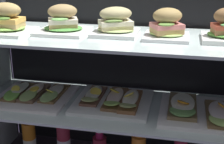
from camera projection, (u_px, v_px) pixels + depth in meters
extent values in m
cylinder|color=#333338|center=(8.00, 63.00, 1.75)|extent=(0.04, 0.04, 0.91)
cube|color=black|center=(122.00, 67.00, 1.63)|extent=(1.19, 0.01, 0.88)
cube|color=silver|center=(112.00, 107.00, 1.44)|extent=(1.21, 0.44, 0.01)
cube|color=silver|center=(112.00, 37.00, 1.34)|extent=(1.21, 0.44, 0.01)
cube|color=white|center=(8.00, 31.00, 1.39)|extent=(0.20, 0.20, 0.01)
ellipsoid|color=#89C152|center=(7.00, 28.00, 1.39)|extent=(0.15, 0.13, 0.02)
cube|color=tan|center=(7.00, 25.00, 1.38)|extent=(0.13, 0.09, 0.02)
cube|color=#F6BC57|center=(7.00, 20.00, 1.38)|extent=(0.13, 0.09, 0.02)
ellipsoid|color=olive|center=(1.00, 18.00, 1.34)|extent=(0.08, 0.03, 0.02)
ellipsoid|color=tan|center=(6.00, 10.00, 1.36)|extent=(0.13, 0.09, 0.06)
cube|color=white|center=(63.00, 31.00, 1.39)|extent=(0.21, 0.21, 0.01)
ellipsoid|color=#4E953F|center=(63.00, 28.00, 1.39)|extent=(0.16, 0.14, 0.01)
cube|color=tan|center=(63.00, 25.00, 1.39)|extent=(0.14, 0.12, 0.02)
cube|color=beige|center=(63.00, 21.00, 1.38)|extent=(0.14, 0.13, 0.02)
ellipsoid|color=#8ED66F|center=(60.00, 19.00, 1.34)|extent=(0.08, 0.05, 0.01)
ellipsoid|color=#A38553|center=(62.00, 11.00, 1.37)|extent=(0.15, 0.13, 0.06)
cube|color=white|center=(116.00, 33.00, 1.36)|extent=(0.18, 0.18, 0.02)
ellipsoid|color=#A6BE71|center=(116.00, 29.00, 1.35)|extent=(0.15, 0.13, 0.01)
cube|color=#D7C987|center=(116.00, 27.00, 1.35)|extent=(0.15, 0.13, 0.02)
cube|color=beige|center=(116.00, 23.00, 1.35)|extent=(0.16, 0.14, 0.02)
ellipsoid|color=#7CA14F|center=(114.00, 21.00, 1.31)|extent=(0.08, 0.06, 0.02)
ellipsoid|color=tan|center=(116.00, 14.00, 1.33)|extent=(0.16, 0.14, 0.06)
cube|color=white|center=(166.00, 37.00, 1.30)|extent=(0.17, 0.17, 0.01)
ellipsoid|color=#A3CF69|center=(166.00, 33.00, 1.29)|extent=(0.13, 0.11, 0.01)
cube|color=tan|center=(167.00, 31.00, 1.29)|extent=(0.14, 0.13, 0.02)
cube|color=#D57871|center=(167.00, 26.00, 1.28)|extent=(0.14, 0.13, 0.02)
ellipsoid|color=#69963F|center=(166.00, 24.00, 1.24)|extent=(0.07, 0.06, 0.02)
ellipsoid|color=#A3854C|center=(167.00, 16.00, 1.27)|extent=(0.14, 0.13, 0.06)
cube|color=white|center=(35.00, 96.00, 1.52)|extent=(0.33, 0.32, 0.01)
cube|color=brown|center=(19.00, 92.00, 1.54)|extent=(0.08, 0.22, 0.01)
ellipsoid|color=#7FCB4C|center=(12.00, 95.00, 1.48)|extent=(0.09, 0.12, 0.02)
ellipsoid|color=#E6EECC|center=(19.00, 89.00, 1.54)|extent=(0.06, 0.17, 0.02)
cylinder|color=#F1E246|center=(16.00, 89.00, 1.51)|extent=(0.04, 0.04, 0.02)
cube|color=brown|center=(35.00, 93.00, 1.52)|extent=(0.08, 0.21, 0.01)
ellipsoid|color=#9BC067|center=(28.00, 95.00, 1.46)|extent=(0.08, 0.11, 0.03)
ellipsoid|color=#F3E1C4|center=(34.00, 90.00, 1.52)|extent=(0.06, 0.16, 0.02)
cylinder|color=yellow|center=(34.00, 89.00, 1.49)|extent=(0.06, 0.06, 0.01)
cube|color=brown|center=(55.00, 93.00, 1.53)|extent=(0.08, 0.22, 0.01)
ellipsoid|color=#9CC76D|center=(49.00, 96.00, 1.46)|extent=(0.08, 0.12, 0.02)
ellipsoid|color=silver|center=(54.00, 91.00, 1.52)|extent=(0.06, 0.17, 0.01)
cylinder|color=yellow|center=(50.00, 91.00, 1.49)|extent=(0.05, 0.05, 0.03)
cube|color=white|center=(113.00, 102.00, 1.46)|extent=(0.33, 0.32, 0.01)
cube|color=brown|center=(94.00, 96.00, 1.49)|extent=(0.08, 0.22, 0.01)
ellipsoid|color=#A7B868|center=(90.00, 99.00, 1.43)|extent=(0.09, 0.12, 0.04)
ellipsoid|color=silver|center=(94.00, 93.00, 1.49)|extent=(0.06, 0.17, 0.02)
cylinder|color=yellow|center=(96.00, 92.00, 1.47)|extent=(0.07, 0.07, 0.02)
cube|color=brown|center=(115.00, 99.00, 1.46)|extent=(0.08, 0.24, 0.01)
ellipsoid|color=#A2D55F|center=(112.00, 103.00, 1.38)|extent=(0.08, 0.13, 0.05)
ellipsoid|color=#F3DAC7|center=(115.00, 96.00, 1.45)|extent=(0.06, 0.20, 0.01)
cylinder|color=yellow|center=(115.00, 91.00, 1.48)|extent=(0.07, 0.07, 0.03)
cube|color=brown|center=(131.00, 101.00, 1.43)|extent=(0.08, 0.23, 0.02)
ellipsoid|color=#A8BE6C|center=(128.00, 105.00, 1.36)|extent=(0.08, 0.12, 0.05)
ellipsoid|color=white|center=(131.00, 98.00, 1.42)|extent=(0.06, 0.19, 0.02)
cylinder|color=#FDE148|center=(129.00, 95.00, 1.42)|extent=(0.06, 0.06, 0.03)
cube|color=white|center=(200.00, 113.00, 1.35)|extent=(0.33, 0.32, 0.02)
cube|color=brown|center=(182.00, 106.00, 1.38)|extent=(0.11, 0.25, 0.02)
ellipsoid|color=#649B4E|center=(182.00, 111.00, 1.30)|extent=(0.11, 0.14, 0.03)
ellipsoid|color=#EBEACE|center=(183.00, 102.00, 1.37)|extent=(0.10, 0.20, 0.02)
cylinder|color=orange|center=(183.00, 102.00, 1.34)|extent=(0.07, 0.07, 0.02)
cube|color=brown|center=(221.00, 114.00, 1.31)|extent=(0.11, 0.24, 0.01)
ellipsoid|color=#96BE5E|center=(223.00, 120.00, 1.24)|extent=(0.13, 0.14, 0.02)
ellipsoid|color=silver|center=(221.00, 111.00, 1.30)|extent=(0.10, 0.19, 0.02)
cylinder|color=orange|center=(222.00, 106.00, 1.32)|extent=(0.05, 0.05, 0.03)
cylinder|color=orange|center=(29.00, 139.00, 1.67)|extent=(0.06, 0.06, 0.18)
cylinder|color=white|center=(30.00, 142.00, 1.67)|extent=(0.07, 0.07, 0.05)
cylinder|color=orange|center=(28.00, 119.00, 1.63)|extent=(0.03, 0.03, 0.04)
cylinder|color=gold|center=(27.00, 114.00, 1.62)|extent=(0.03, 0.03, 0.02)
cylinder|color=#9C2C3B|center=(64.00, 142.00, 1.61)|extent=(0.06, 0.06, 0.20)
cylinder|color=#982941|center=(63.00, 120.00, 1.57)|extent=(0.03, 0.03, 0.04)
cylinder|color=#2674B8|center=(62.00, 115.00, 1.57)|extent=(0.03, 0.03, 0.02)
cylinder|color=#A21B4B|center=(99.00, 134.00, 1.57)|extent=(0.04, 0.04, 0.03)
cylinder|color=silver|center=(99.00, 130.00, 1.56)|extent=(0.04, 0.04, 0.01)
cylinder|color=orange|center=(139.00, 133.00, 1.50)|extent=(0.03, 0.03, 0.03)
cylinder|color=black|center=(139.00, 129.00, 1.49)|extent=(0.04, 0.04, 0.01)
cylinder|color=#9C294B|center=(182.00, 135.00, 1.45)|extent=(0.03, 0.03, 0.04)
cylinder|color=gold|center=(182.00, 129.00, 1.44)|extent=(0.03, 0.03, 0.01)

